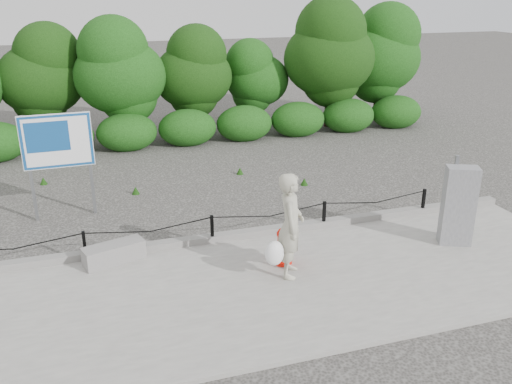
{
  "coord_description": "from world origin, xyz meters",
  "views": [
    {
      "loc": [
        -2.2,
        -9.86,
        5.03
      ],
      "look_at": [
        1.01,
        0.2,
        1.0
      ],
      "focal_mm": 38.0,
      "sensor_mm": 36.0,
      "label": 1
    }
  ],
  "objects_px": {
    "fire_hydrant": "(283,246)",
    "pedestrian": "(290,227)",
    "advertising_sign": "(57,146)",
    "concrete_block": "(114,253)",
    "utility_cabinet": "(458,206)"
  },
  "relations": [
    {
      "from": "fire_hydrant",
      "to": "pedestrian",
      "type": "distance_m",
      "value": 0.73
    },
    {
      "from": "advertising_sign",
      "to": "concrete_block",
      "type": "bearing_deg",
      "value": -73.37
    },
    {
      "from": "concrete_block",
      "to": "advertising_sign",
      "type": "xyz_separation_m",
      "value": [
        -0.91,
        2.72,
        1.46
      ]
    },
    {
      "from": "concrete_block",
      "to": "utility_cabinet",
      "type": "xyz_separation_m",
      "value": [
        6.7,
        -1.27,
        0.64
      ]
    },
    {
      "from": "concrete_block",
      "to": "utility_cabinet",
      "type": "relative_size",
      "value": 0.64
    },
    {
      "from": "fire_hydrant",
      "to": "pedestrian",
      "type": "height_order",
      "value": "pedestrian"
    },
    {
      "from": "pedestrian",
      "to": "utility_cabinet",
      "type": "bearing_deg",
      "value": -64.65
    },
    {
      "from": "fire_hydrant",
      "to": "pedestrian",
      "type": "xyz_separation_m",
      "value": [
        -0.05,
        -0.43,
        0.59
      ]
    },
    {
      "from": "fire_hydrant",
      "to": "concrete_block",
      "type": "bearing_deg",
      "value": 156.77
    },
    {
      "from": "utility_cabinet",
      "to": "advertising_sign",
      "type": "distance_m",
      "value": 8.63
    },
    {
      "from": "fire_hydrant",
      "to": "advertising_sign",
      "type": "height_order",
      "value": "advertising_sign"
    },
    {
      "from": "concrete_block",
      "to": "utility_cabinet",
      "type": "height_order",
      "value": "utility_cabinet"
    },
    {
      "from": "fire_hydrant",
      "to": "utility_cabinet",
      "type": "relative_size",
      "value": 0.42
    },
    {
      "from": "pedestrian",
      "to": "utility_cabinet",
      "type": "xyz_separation_m",
      "value": [
        3.7,
        0.19,
        -0.13
      ]
    },
    {
      "from": "concrete_block",
      "to": "pedestrian",
      "type": "bearing_deg",
      "value": -25.99
    }
  ]
}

